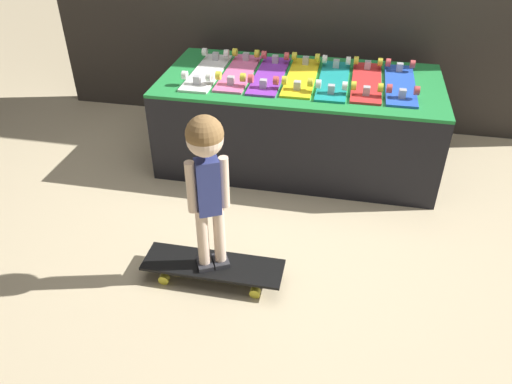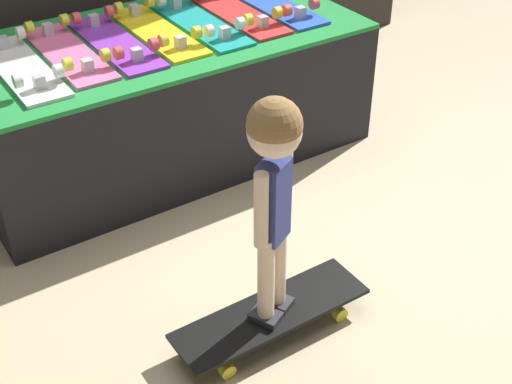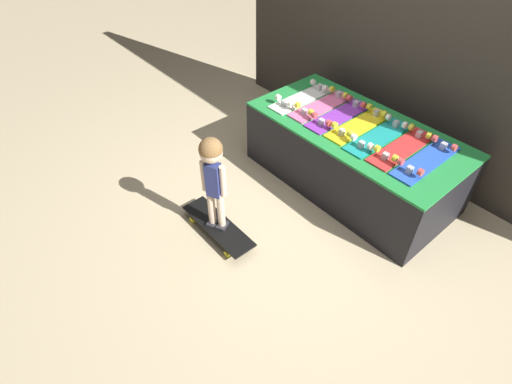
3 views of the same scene
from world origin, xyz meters
The scene contains 11 objects.
ground_plane centered at (0.00, 0.00, 0.00)m, with size 16.00×16.00×0.00m, color beige.
display_rack centered at (0.00, 0.58, 0.30)m, with size 1.78×0.89×0.59m.
skateboard_white_on_rack centered at (-0.62, 0.55, 0.61)m, with size 0.18×0.66×0.09m.
skateboard_pink_on_rack centered at (-0.41, 0.59, 0.61)m, with size 0.18×0.66×0.09m.
skateboard_purple_on_rack centered at (-0.21, 0.58, 0.61)m, with size 0.18×0.66×0.09m.
skateboard_yellow_on_rack centered at (0.00, 0.59, 0.61)m, with size 0.18×0.66×0.09m.
skateboard_teal_on_rack centered at (0.21, 0.57, 0.61)m, with size 0.18×0.66×0.09m.
skateboard_red_on_rack centered at (0.41, 0.59, 0.61)m, with size 0.18×0.66×0.09m.
skateboard_blue_on_rack centered at (0.62, 0.59, 0.61)m, with size 0.18×0.66×0.09m.
skateboard_on_floor centered at (-0.26, -0.68, 0.07)m, with size 0.70×0.21×0.09m.
child centered at (-0.26, -0.68, 0.66)m, with size 0.18×0.16×0.81m.
Camera 2 is at (-1.27, -2.12, 1.81)m, focal length 50.00 mm.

